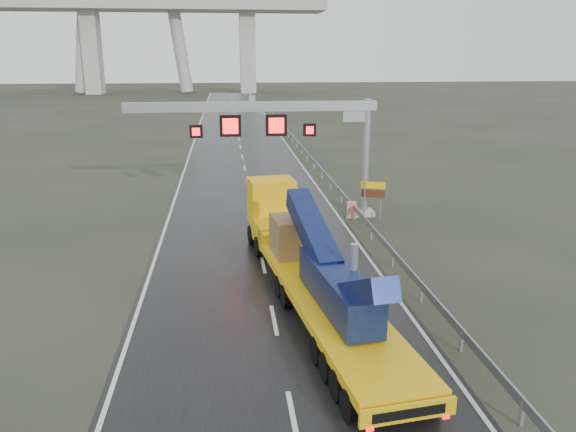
{
  "coord_description": "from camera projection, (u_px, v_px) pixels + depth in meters",
  "views": [
    {
      "loc": [
        -1.63,
        -15.27,
        9.66
      ],
      "look_at": [
        0.89,
        7.15,
        3.2
      ],
      "focal_mm": 35.0,
      "sensor_mm": 36.0,
      "label": 1
    }
  ],
  "objects": [
    {
      "name": "ground",
      "position": [
        285.0,
        379.0,
        17.42
      ],
      "size": [
        400.0,
        400.0,
        0.0
      ],
      "primitive_type": "plane",
      "color": "#2B2E20",
      "rests_on": "ground"
    },
    {
      "name": "road",
      "position": [
        242.0,
        157.0,
        55.63
      ],
      "size": [
        11.0,
        200.0,
        0.02
      ],
      "primitive_type": "cube",
      "color": "black",
      "rests_on": "ground"
    },
    {
      "name": "guardrail",
      "position": [
        320.0,
        168.0,
        46.54
      ],
      "size": [
        0.2,
        140.0,
        1.4
      ],
      "primitive_type": null,
      "color": "gray",
      "rests_on": "ground"
    },
    {
      "name": "sign_gantry",
      "position": [
        288.0,
        126.0,
        33.29
      ],
      "size": [
        14.9,
        1.2,
        7.42
      ],
      "color": "#A9A9A4",
      "rests_on": "ground"
    },
    {
      "name": "heavy_haul_truck",
      "position": [
        303.0,
        251.0,
        23.93
      ],
      "size": [
        4.78,
        17.9,
        4.17
      ],
      "rotation": [
        0.0,
        0.0,
        0.13
      ],
      "color": "yellow",
      "rests_on": "ground"
    },
    {
      "name": "exit_sign_pair",
      "position": [
        373.0,
        193.0,
        33.66
      ],
      "size": [
        1.37,
        0.54,
        2.45
      ],
      "rotation": [
        0.0,
        0.0,
        -0.35
      ],
      "color": "#909498",
      "rests_on": "ground"
    },
    {
      "name": "striped_barrier",
      "position": [
        352.0,
        210.0,
        34.56
      ],
      "size": [
        0.66,
        0.46,
        1.02
      ],
      "primitive_type": "cube",
      "rotation": [
        0.0,
        0.0,
        -0.24
      ],
      "color": "red",
      "rests_on": "ground"
    }
  ]
}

